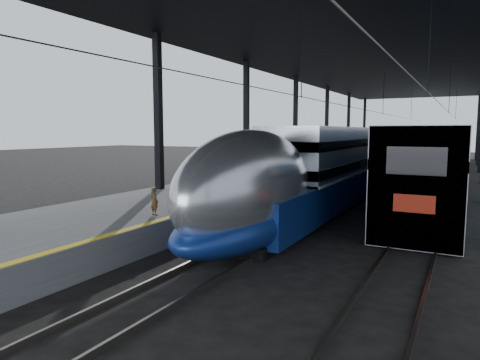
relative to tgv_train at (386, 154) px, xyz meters
The scene contains 8 objects.
ground 27.74m from the tgv_train, 94.15° to the right, with size 160.00×160.00×0.00m, color black.
platform 9.49m from the tgv_train, 125.92° to the right, with size 6.00×80.00×1.00m, color #4C4C4F.
yellow_strip 8.12m from the tgv_train, 109.58° to the right, with size 0.30×80.00×0.01m, color gold.
rails 8.22m from the tgv_train, 71.78° to the right, with size 6.52×80.00×0.16m.
canopy 10.42m from the tgv_train, 90.75° to the right, with size 18.00×75.00×9.47m.
tgv_train is the anchor object (origin of this frame).
second_train 5.32m from the tgv_train, 19.77° to the left, with size 3.07×56.05×4.22m.
child 28.60m from the tgv_train, 96.86° to the right, with size 0.37×0.24×1.01m, color #452F17.
Camera 1 is at (8.44, -12.77, 4.03)m, focal length 32.00 mm.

